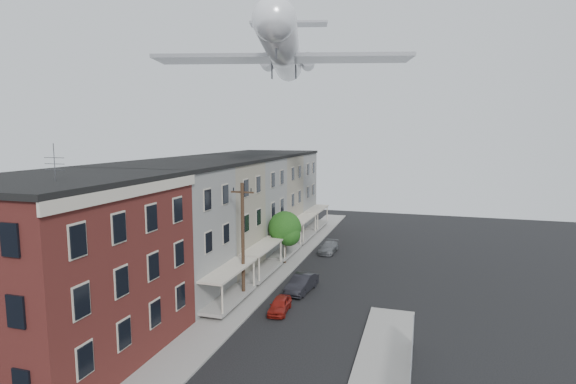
{
  "coord_description": "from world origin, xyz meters",
  "views": [
    {
      "loc": [
        7.21,
        -12.59,
        12.61
      ],
      "look_at": [
        0.44,
        9.78,
        9.56
      ],
      "focal_mm": 28.0,
      "sensor_mm": 36.0,
      "label": 1
    }
  ],
  "objects_px": {
    "utility_pole": "(243,240)",
    "airplane": "(284,51)",
    "car_mid": "(302,283)",
    "street_tree": "(286,229)",
    "car_near": "(280,305)",
    "car_far": "(329,247)"
  },
  "relations": [
    {
      "from": "utility_pole",
      "to": "car_mid",
      "type": "distance_m",
      "value": 6.25
    },
    {
      "from": "street_tree",
      "to": "utility_pole",
      "type": "bearing_deg",
      "value": -91.89
    },
    {
      "from": "car_near",
      "to": "car_mid",
      "type": "distance_m",
      "value": 4.52
    },
    {
      "from": "utility_pole",
      "to": "airplane",
      "type": "distance_m",
      "value": 17.31
    },
    {
      "from": "car_far",
      "to": "utility_pole",
      "type": "bearing_deg",
      "value": -100.21
    },
    {
      "from": "car_near",
      "to": "car_far",
      "type": "relative_size",
      "value": 0.81
    },
    {
      "from": "utility_pole",
      "to": "car_near",
      "type": "bearing_deg",
      "value": -24.4
    },
    {
      "from": "car_near",
      "to": "car_mid",
      "type": "xyz_separation_m",
      "value": [
        0.4,
        4.5,
        0.15
      ]
    },
    {
      "from": "street_tree",
      "to": "car_near",
      "type": "relative_size",
      "value": 1.66
    },
    {
      "from": "utility_pole",
      "to": "car_far",
      "type": "height_order",
      "value": "utility_pole"
    },
    {
      "from": "car_mid",
      "to": "car_far",
      "type": "bearing_deg",
      "value": 98.69
    },
    {
      "from": "car_near",
      "to": "airplane",
      "type": "bearing_deg",
      "value": 101.45
    },
    {
      "from": "utility_pole",
      "to": "car_mid",
      "type": "xyz_separation_m",
      "value": [
        3.8,
        2.96,
        -3.99
      ]
    },
    {
      "from": "utility_pole",
      "to": "street_tree",
      "type": "bearing_deg",
      "value": 88.11
    },
    {
      "from": "utility_pole",
      "to": "car_far",
      "type": "xyz_separation_m",
      "value": [
        3.43,
        15.33,
        -4.12
      ]
    },
    {
      "from": "car_near",
      "to": "car_far",
      "type": "xyz_separation_m",
      "value": [
        0.03,
        16.88,
        0.02
      ]
    },
    {
      "from": "street_tree",
      "to": "car_far",
      "type": "xyz_separation_m",
      "value": [
        3.11,
        5.41,
        -2.89
      ]
    },
    {
      "from": "street_tree",
      "to": "car_mid",
      "type": "relative_size",
      "value": 1.25
    },
    {
      "from": "utility_pole",
      "to": "airplane",
      "type": "relative_size",
      "value": 0.36
    },
    {
      "from": "utility_pole",
      "to": "street_tree",
      "type": "relative_size",
      "value": 1.73
    },
    {
      "from": "car_near",
      "to": "utility_pole",
      "type": "bearing_deg",
      "value": 151.34
    },
    {
      "from": "street_tree",
      "to": "airplane",
      "type": "distance_m",
      "value": 16.46
    }
  ]
}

